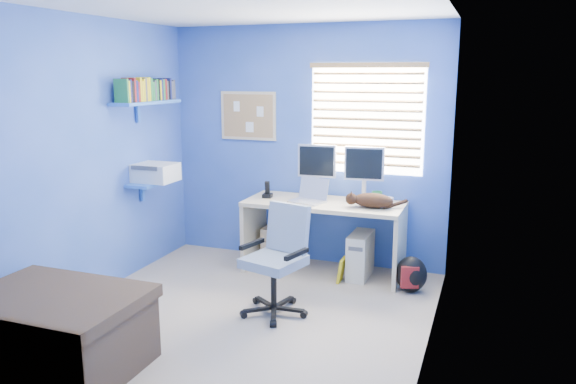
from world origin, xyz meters
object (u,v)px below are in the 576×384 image
(cat, at_px, (373,200))
(laptop, at_px, (307,191))
(tower_pc, at_px, (360,255))
(office_chair, at_px, (277,274))
(desk, at_px, (324,237))

(cat, bearing_deg, laptop, 165.19)
(laptop, distance_m, tower_pc, 0.83)
(cat, bearing_deg, office_chair, -135.46)
(cat, xyz_separation_m, office_chair, (-0.60, -1.00, -0.47))
(laptop, height_order, tower_pc, laptop)
(desk, height_order, laptop, laptop)
(desk, relative_size, tower_pc, 3.52)
(desk, bearing_deg, cat, -8.05)
(desk, bearing_deg, laptop, -155.20)
(laptop, distance_m, cat, 0.66)
(desk, distance_m, cat, 0.67)
(cat, xyz_separation_m, tower_pc, (-0.12, 0.07, -0.59))
(laptop, xyz_separation_m, tower_pc, (0.54, 0.07, -0.62))
(tower_pc, bearing_deg, desk, -179.25)
(laptop, xyz_separation_m, office_chair, (0.06, -1.00, -0.51))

